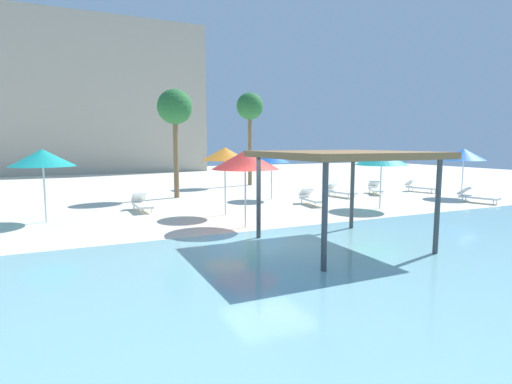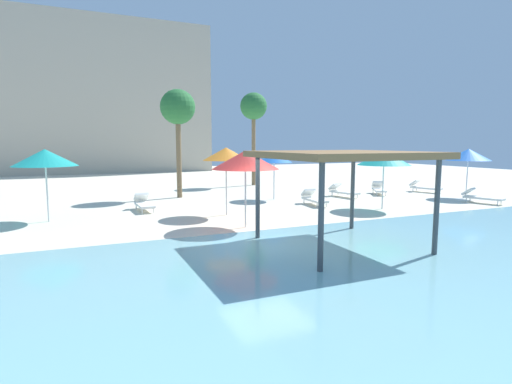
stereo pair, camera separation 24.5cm
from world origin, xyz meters
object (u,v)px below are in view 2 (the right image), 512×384
beach_umbrella_blue_4 (274,158)px  lounge_chair_0 (480,196)px  shade_pavilion (341,157)px  beach_umbrella_teal_3 (45,158)px  beach_umbrella_orange_0 (226,154)px  lounge_chair_1 (144,203)px  beach_umbrella_blue_2 (468,155)px  lounge_chair_2 (313,198)px  lounge_chair_4 (342,191)px  palm_tree_0 (254,109)px  beach_umbrella_red_6 (245,160)px  beach_umbrella_teal_1 (384,158)px  lounge_chair_3 (379,189)px  lounge_chair_5 (423,187)px  palm_tree_2 (178,109)px

beach_umbrella_blue_4 → lounge_chair_0: bearing=-30.9°
shade_pavilion → beach_umbrella_teal_3: bearing=136.4°
beach_umbrella_orange_0 → lounge_chair_1: beach_umbrella_orange_0 is taller
beach_umbrella_teal_3 → beach_umbrella_blue_4: 10.88m
beach_umbrella_teal_3 → lounge_chair_1: 4.46m
beach_umbrella_orange_0 → beach_umbrella_blue_2: (13.91, -0.29, -0.18)m
lounge_chair_1 → lounge_chair_2: 8.03m
lounge_chair_4 → palm_tree_0: (-2.04, 7.91, 5.11)m
lounge_chair_2 → palm_tree_0: (1.01, 9.78, 5.11)m
lounge_chair_4 → beach_umbrella_red_6: bearing=-67.4°
shade_pavilion → lounge_chair_4: bearing=53.9°
lounge_chair_1 → palm_tree_0: palm_tree_0 is taller
shade_pavilion → beach_umbrella_red_6: size_ratio=1.56×
beach_umbrella_teal_1 → palm_tree_0: size_ratio=0.41×
beach_umbrella_orange_0 → lounge_chair_2: bearing=10.8°
beach_umbrella_blue_2 → lounge_chair_3: beach_umbrella_blue_2 is taller
beach_umbrella_teal_1 → beach_umbrella_red_6: size_ratio=0.97×
beach_umbrella_teal_1 → lounge_chair_1: bearing=158.7°
beach_umbrella_teal_3 → palm_tree_0: palm_tree_0 is taller
beach_umbrella_teal_1 → beach_umbrella_blue_2: bearing=9.2°
beach_umbrella_teal_3 → lounge_chair_3: beach_umbrella_teal_3 is taller
beach_umbrella_teal_3 → lounge_chair_2: beach_umbrella_teal_3 is taller
lounge_chair_3 → lounge_chair_5: same height
shade_pavilion → beach_umbrella_orange_0: 6.39m
beach_umbrella_teal_3 → palm_tree_2: 8.22m
lounge_chair_0 → lounge_chair_1: (-15.91, 4.48, 0.00)m
beach_umbrella_teal_1 → palm_tree_2: (-7.66, 7.62, 2.50)m
lounge_chair_0 → palm_tree_0: 15.34m
shade_pavilion → lounge_chair_0: size_ratio=2.16×
lounge_chair_1 → beach_umbrella_teal_3: bearing=-75.3°
beach_umbrella_blue_4 → lounge_chair_2: beach_umbrella_blue_4 is taller
beach_umbrella_red_6 → lounge_chair_1: (-2.83, 5.20, -2.09)m
lounge_chair_0 → lounge_chair_5: (0.94, 4.56, 0.00)m
lounge_chair_1 → shade_pavilion: bearing=23.2°
beach_umbrella_red_6 → lounge_chair_5: (14.03, 5.28, -2.09)m
beach_umbrella_blue_4 → beach_umbrella_blue_2: bearing=-20.4°
beach_umbrella_red_6 → palm_tree_2: (-0.36, 8.87, 2.42)m
shade_pavilion → lounge_chair_0: (11.61, 4.33, -2.27)m
lounge_chair_3 → palm_tree_0: (-4.76, 7.76, 5.11)m
beach_umbrella_orange_0 → beach_umbrella_teal_3: beach_umbrella_orange_0 is taller
lounge_chair_2 → lounge_chair_5: bearing=106.1°
lounge_chair_4 → palm_tree_2: bearing=-123.4°
beach_umbrella_red_6 → lounge_chair_3: 12.34m
lounge_chair_4 → palm_tree_2: size_ratio=0.33×
lounge_chair_0 → lounge_chair_2: same height
shade_pavilion → beach_umbrella_teal_1: (5.82, 4.87, -0.26)m
beach_umbrella_teal_1 → lounge_chair_1: beach_umbrella_teal_1 is taller
beach_umbrella_orange_0 → lounge_chair_4: 8.65m
beach_umbrella_blue_2 → lounge_chair_4: size_ratio=1.37×
shade_pavilion → beach_umbrella_red_6: bearing=112.1°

